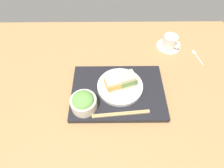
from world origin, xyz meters
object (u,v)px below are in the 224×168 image
object	(u,v)px
sandwich_plate	(120,86)
chopsticks_pair	(121,114)
sandwich_far	(127,79)
salad_bowl	(84,102)
sandwich_near	(114,83)
teaspoon	(196,54)
coffee_cup	(170,42)

from	to	relation	value
sandwich_plate	chopsticks_pair	distance (cm)	12.90
sandwich_far	salad_bowl	distance (cm)	20.11
salad_bowl	sandwich_near	bearing A→B (deg)	36.41
sandwich_near	teaspoon	world-z (taller)	sandwich_near
sandwich_plate	coffee_cup	xyz separation A→B (cm)	(26.81, 28.32, -0.07)
coffee_cup	sandwich_far	bearing A→B (deg)	-131.13
chopsticks_pair	salad_bowl	bearing A→B (deg)	166.43
sandwich_plate	sandwich_far	distance (cm)	4.77
sandwich_plate	sandwich_far	bearing A→B (deg)	16.81
sandwich_near	salad_bowl	distance (cm)	14.47
teaspoon	salad_bowl	bearing A→B (deg)	-149.45
salad_bowl	teaspoon	size ratio (longest dim) A/B	0.94
salad_bowl	teaspoon	distance (cm)	62.85
sandwich_near	coffee_cup	xyz separation A→B (cm)	(29.62, 29.17, -3.49)
salad_bowl	coffee_cup	distance (cm)	55.99
sandwich_plate	sandwich_near	xyz separation A→B (cm)	(-2.81, -0.85, 3.42)
chopsticks_pair	coffee_cup	xyz separation A→B (cm)	(26.89, 41.22, 0.41)
sandwich_plate	chopsticks_pair	world-z (taller)	sandwich_plate
sandwich_far	coffee_cup	size ratio (longest dim) A/B	0.64
sandwich_plate	salad_bowl	world-z (taller)	salad_bowl
sandwich_plate	salad_bowl	bearing A→B (deg)	-146.86
salad_bowl	teaspoon	xyz separation A→B (cm)	(53.94, 31.83, -5.36)
chopsticks_pair	teaspoon	bearing A→B (deg)	41.73
salad_bowl	coffee_cup	world-z (taller)	salad_bowl
salad_bowl	chopsticks_pair	xyz separation A→B (cm)	(14.36, -3.47, -3.19)
salad_bowl	coffee_cup	size ratio (longest dim) A/B	0.82
sandwich_near	sandwich_plate	bearing A→B (deg)	16.81
salad_bowl	chopsticks_pair	world-z (taller)	salad_bowl
sandwich_near	teaspoon	distance (cm)	48.65
sandwich_far	chopsticks_pair	bearing A→B (deg)	-101.90
coffee_cup	sandwich_plate	bearing A→B (deg)	-133.43
sandwich_near	chopsticks_pair	size ratio (longest dim) A/B	0.35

